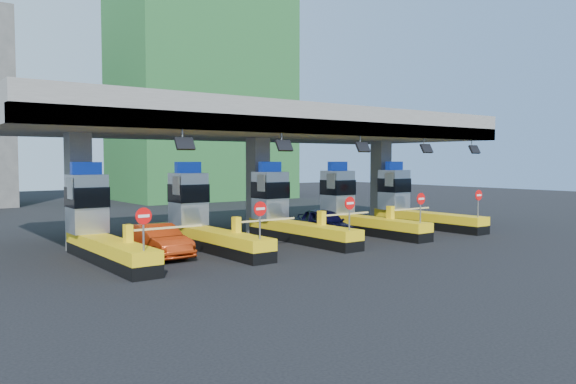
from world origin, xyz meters
TOP-DOWN VIEW (x-y plane):
  - ground at (0.00, 0.00)m, footprint 120.00×120.00m
  - toll_canopy at (0.00, 2.87)m, footprint 28.00×12.09m
  - toll_lane_far_left at (-10.00, 0.28)m, footprint 4.43×8.00m
  - toll_lane_left at (-5.00, 0.28)m, footprint 4.43×8.00m
  - toll_lane_center at (0.00, 0.28)m, footprint 4.43×8.00m
  - toll_lane_right at (5.00, 0.28)m, footprint 4.43×8.00m
  - toll_lane_far_right at (10.00, 0.28)m, footprint 4.43×8.00m
  - bg_building_scaffold at (12.00, 32.00)m, footprint 18.00×12.00m
  - van at (1.96, -0.51)m, footprint 3.17×5.05m
  - red_car at (-7.72, -0.65)m, footprint 1.58×4.37m

SIDE VIEW (x-z plane):
  - ground at x=0.00m, z-range 0.00..0.00m
  - red_car at x=-7.72m, z-range 0.00..1.43m
  - van at x=1.96m, z-range 0.00..1.60m
  - toll_lane_far_left at x=-10.00m, z-range -0.68..3.47m
  - toll_lane_left at x=-5.00m, z-range -0.68..3.47m
  - toll_lane_center at x=0.00m, z-range -0.68..3.47m
  - toll_lane_right at x=5.00m, z-range -0.68..3.47m
  - toll_lane_far_right at x=10.00m, z-range -0.68..3.47m
  - toll_canopy at x=0.00m, z-range 2.63..9.63m
  - bg_building_scaffold at x=12.00m, z-range 0.00..28.00m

